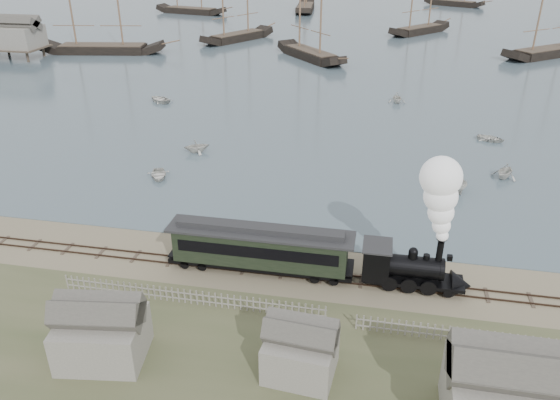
# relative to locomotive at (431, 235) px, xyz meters

# --- Properties ---
(ground) EXTENTS (600.00, 600.00, 0.00)m
(ground) POSITION_rel_locomotive_xyz_m (-9.52, 2.00, -4.54)
(ground) COLOR gray
(ground) RESTS_ON ground
(harbor_water) EXTENTS (600.00, 336.00, 0.06)m
(harbor_water) POSITION_rel_locomotive_xyz_m (-9.52, 172.00, -4.51)
(harbor_water) COLOR #4D606E
(harbor_water) RESTS_ON ground
(rail_track) EXTENTS (120.00, 1.80, 0.16)m
(rail_track) POSITION_rel_locomotive_xyz_m (-9.52, 0.00, -4.49)
(rail_track) COLOR #37271E
(rail_track) RESTS_ON ground
(picket_fence_west) EXTENTS (19.00, 0.10, 1.20)m
(picket_fence_west) POSITION_rel_locomotive_xyz_m (-16.02, -5.00, -4.54)
(picket_fence_west) COLOR gray
(picket_fence_west) RESTS_ON ground
(picket_fence_east) EXTENTS (15.00, 0.10, 1.20)m
(picket_fence_east) POSITION_rel_locomotive_xyz_m (2.98, -5.50, -4.54)
(picket_fence_east) COLOR gray
(picket_fence_east) RESTS_ON ground
(shed_left) EXTENTS (5.00, 4.00, 4.10)m
(shed_left) POSITION_rel_locomotive_xyz_m (-19.52, -11.00, -4.54)
(shed_left) COLOR gray
(shed_left) RESTS_ON ground
(shed_mid) EXTENTS (4.00, 3.50, 3.60)m
(shed_mid) POSITION_rel_locomotive_xyz_m (-7.52, -10.00, -4.54)
(shed_mid) COLOR gray
(shed_mid) RESTS_ON ground
(locomotive) EXTENTS (7.90, 2.95, 9.85)m
(locomotive) POSITION_rel_locomotive_xyz_m (0.00, 0.00, 0.00)
(locomotive) COLOR black
(locomotive) RESTS_ON ground
(passenger_coach) EXTENTS (14.09, 2.72, 3.42)m
(passenger_coach) POSITION_rel_locomotive_xyz_m (-12.20, 0.00, -2.37)
(passenger_coach) COLOR black
(passenger_coach) RESTS_ON ground
(beached_dinghy) EXTENTS (3.27, 3.91, 0.69)m
(beached_dinghy) POSITION_rel_locomotive_xyz_m (-10.44, 2.04, -4.19)
(beached_dinghy) COLOR silver
(beached_dinghy) RESTS_ON ground
(rowboat_0) EXTENTS (3.99, 3.50, 0.69)m
(rowboat_0) POSITION_rel_locomotive_xyz_m (-26.55, 14.68, -4.13)
(rowboat_0) COLOR silver
(rowboat_0) RESTS_ON harbor_water
(rowboat_1) EXTENTS (3.65, 3.82, 1.56)m
(rowboat_1) POSITION_rel_locomotive_xyz_m (-24.95, 22.39, -3.69)
(rowboat_1) COLOR silver
(rowboat_1) RESTS_ON harbor_water
(rowboat_2) EXTENTS (4.11, 2.61, 1.49)m
(rowboat_2) POSITION_rel_locomotive_xyz_m (3.70, 17.88, -3.73)
(rowboat_2) COLOR silver
(rowboat_2) RESTS_ON harbor_water
(rowboat_3) EXTENTS (3.47, 3.97, 0.69)m
(rowboat_3) POSITION_rel_locomotive_xyz_m (9.34, 32.87, -4.13)
(rowboat_3) COLOR silver
(rowboat_3) RESTS_ON harbor_water
(rowboat_4) EXTENTS (3.94, 3.79, 1.60)m
(rowboat_4) POSITION_rel_locomotive_xyz_m (9.11, 21.61, -3.67)
(rowboat_4) COLOR silver
(rowboat_4) RESTS_ON harbor_water
(rowboat_6) EXTENTS (4.54, 4.89, 0.83)m
(rowboat_6) POSITION_rel_locomotive_xyz_m (-37.10, 40.92, -4.06)
(rowboat_6) COLOR silver
(rowboat_6) RESTS_ON harbor_water
(rowboat_7) EXTENTS (3.41, 3.08, 1.57)m
(rowboat_7) POSITION_rel_locomotive_xyz_m (-2.08, 47.19, -3.69)
(rowboat_7) COLOR silver
(rowboat_7) RESTS_ON harbor_water
(schooner_0) EXTENTS (25.89, 9.95, 20.00)m
(schooner_0) POSITION_rel_locomotive_xyz_m (-62.28, 71.97, 5.52)
(schooner_0) COLOR black
(schooner_0) RESTS_ON harbor_water
(schooner_2) EXTENTS (16.34, 18.14, 20.00)m
(schooner_2) POSITION_rel_locomotive_xyz_m (-19.11, 74.60, 5.52)
(schooner_2) COLOR black
(schooner_2) RESTS_ON harbor_water
(schooner_4) EXTENTS (20.40, 18.16, 20.00)m
(schooner_4) POSITION_rel_locomotive_xyz_m (27.70, 86.03, 5.52)
(schooner_4) COLOR black
(schooner_4) RESTS_ON harbor_water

